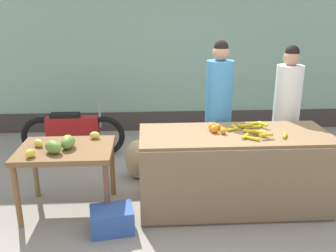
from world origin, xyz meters
TOP-DOWN VIEW (x-y plane):
  - ground_plane at (0.00, 0.00)m, footprint 24.00×24.00m
  - market_wall_back at (0.00, 2.95)m, footprint 8.69×0.23m
  - fruit_stall_counter at (0.39, -0.01)m, footprint 2.15×0.87m
  - side_table_wooden at (-1.51, 0.00)m, footprint 1.04×0.77m
  - banana_bunch_pile at (0.60, 0.01)m, footprint 0.65×0.62m
  - orange_pile at (0.18, 0.06)m, footprint 0.18×0.23m
  - mango_papaya_pile at (-1.56, -0.04)m, footprint 0.72×0.65m
  - vendor_woman_blue_shirt at (0.32, 0.67)m, footprint 0.34×0.34m
  - vendor_woman_white_shirt at (1.23, 0.69)m, footprint 0.34×0.34m
  - parked_motorcycle at (-1.75, 1.63)m, footprint 1.60×0.18m
  - produce_crate at (-0.99, -0.47)m, footprint 0.49×0.39m
  - produce_sack at (-0.74, 0.78)m, footprint 0.47×0.46m

SIDE VIEW (x-z plane):
  - ground_plane at x=0.00m, z-range 0.00..0.00m
  - produce_crate at x=-0.99m, z-range 0.00..0.26m
  - produce_sack at x=-0.74m, z-range 0.00..0.55m
  - parked_motorcycle at x=-1.75m, z-range -0.04..0.84m
  - fruit_stall_counter at x=0.39m, z-range 0.00..0.90m
  - side_table_wooden at x=-1.51m, z-range 0.29..1.06m
  - mango_papaya_pile at x=-1.56m, z-range 0.76..0.90m
  - vendor_woman_white_shirt at x=1.23m, z-range 0.01..1.81m
  - banana_bunch_pile at x=0.60m, z-range 0.90..0.96m
  - orange_pile at x=0.18m, z-range 0.90..0.99m
  - vendor_woman_blue_shirt at x=0.32m, z-range 0.01..1.88m
  - market_wall_back at x=0.00m, z-range -0.03..3.34m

